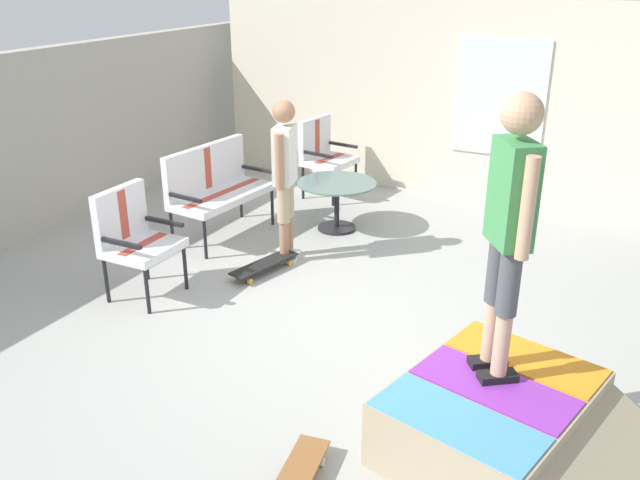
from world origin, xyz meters
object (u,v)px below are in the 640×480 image
(skate_ramp, at_px, (495,420))
(patio_bench, at_px, (215,183))
(patio_chair_by_wall, at_px, (132,232))
(patio_table, at_px, (337,196))
(patio_chair_near_house, at_px, (323,150))
(skateboard_by_bench, at_px, (265,264))
(person_watching, at_px, (285,170))
(person_skater, at_px, (510,219))

(skate_ramp, relative_size, patio_bench, 1.47)
(patio_chair_by_wall, relative_size, patio_table, 1.13)
(patio_chair_near_house, height_order, skateboard_by_bench, patio_chair_near_house)
(person_watching, xyz_separation_m, person_skater, (-1.84, -2.59, 0.56))
(skate_ramp, distance_m, patio_chair_near_house, 5.18)
(person_skater, bearing_deg, skate_ramp, -151.67)
(patio_chair_by_wall, bearing_deg, patio_chair_near_house, -3.64)
(patio_chair_near_house, relative_size, person_skater, 0.58)
(person_skater, distance_m, skateboard_by_bench, 3.31)
(patio_table, xyz_separation_m, person_skater, (-2.82, -2.50, 1.11))
(skate_ramp, bearing_deg, patio_chair_near_house, 39.50)
(skate_ramp, height_order, person_watching, person_watching)
(patio_chair_by_wall, bearing_deg, person_watching, -31.96)
(skate_ramp, distance_m, patio_table, 3.94)
(patio_chair_near_house, height_order, patio_chair_by_wall, same)
(patio_table, height_order, person_skater, person_skater)
(patio_table, distance_m, person_watching, 1.14)
(patio_chair_by_wall, bearing_deg, skate_ramp, -100.58)
(patio_chair_near_house, bearing_deg, person_skater, -140.12)
(person_skater, relative_size, skateboard_by_bench, 2.15)
(patio_chair_by_wall, relative_size, person_watching, 0.62)
(skateboard_by_bench, bearing_deg, skate_ramp, -120.50)
(skateboard_by_bench, bearing_deg, patio_table, -4.88)
(patio_bench, bearing_deg, patio_chair_by_wall, -172.42)
(patio_chair_by_wall, relative_size, person_skater, 0.58)
(patio_chair_near_house, bearing_deg, patio_chair_by_wall, 176.36)
(person_watching, relative_size, person_skater, 0.93)
(patio_bench, relative_size, patio_chair_near_house, 1.27)
(patio_bench, xyz_separation_m, skateboard_by_bench, (-0.61, -1.01, -0.53))
(skateboard_by_bench, bearing_deg, person_watching, -3.48)
(patio_chair_by_wall, height_order, skateboard_by_bench, patio_chair_by_wall)
(patio_chair_by_wall, distance_m, person_watching, 1.61)
(patio_table, distance_m, person_skater, 3.93)
(skate_ramp, height_order, patio_chair_by_wall, patio_chair_by_wall)
(patio_bench, height_order, skateboard_by_bench, patio_bench)
(skate_ramp, distance_m, person_skater, 1.29)
(patio_bench, bearing_deg, patio_chair_near_house, -13.11)
(patio_bench, bearing_deg, skateboard_by_bench, -121.09)
(patio_chair_near_house, relative_size, patio_chair_by_wall, 1.00)
(patio_bench, xyz_separation_m, patio_table, (0.78, -1.13, -0.21))
(patio_chair_near_house, xyz_separation_m, patio_chair_by_wall, (-3.34, 0.21, 0.00))
(patio_bench, distance_m, patio_chair_near_house, 1.84)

